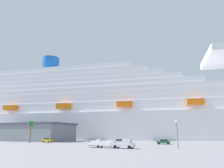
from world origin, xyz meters
TOP-DOWN VIEW (x-y plane):
  - ground_plane at (0.00, 30.00)m, footprint 600.00×600.00m
  - cruise_ship at (-28.61, 61.17)m, footprint 296.16×55.72m
  - terminal_building at (-52.19, 25.83)m, footprint 46.97×23.33m
  - pickup_truck at (6.69, -8.67)m, footprint 5.79×2.77m
  - small_boat_on_trailer at (0.93, -8.03)m, footprint 8.99×2.56m
  - palm_tree at (-35.51, 8.19)m, footprint 3.09×3.08m
  - street_lamp at (19.23, -5.00)m, footprint 0.56×0.56m
  - parked_car_yellow_taxi at (-32.50, 15.26)m, footprint 4.49×2.67m
  - parked_car_white_van at (-0.83, 12.11)m, footprint 4.78×2.76m
  - parked_car_green_wagon at (14.05, 13.98)m, footprint 4.61×2.38m

SIDE VIEW (x-z plane):
  - ground_plane at x=0.00m, z-range 0.00..0.00m
  - parked_car_yellow_taxi at x=-32.50m, z-range 0.04..1.62m
  - parked_car_white_van at x=-0.83m, z-range 0.04..1.62m
  - parked_car_green_wagon at x=14.05m, z-range 0.04..1.62m
  - small_boat_on_trailer at x=0.93m, z-range -0.12..2.03m
  - pickup_truck at x=6.69m, z-range -0.06..2.14m
  - terminal_building at x=-52.19m, z-range 0.02..8.23m
  - street_lamp at x=19.23m, z-range 1.13..7.97m
  - palm_tree at x=-35.51m, z-range 2.54..10.88m
  - cruise_ship at x=-28.61m, z-range -13.84..48.45m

